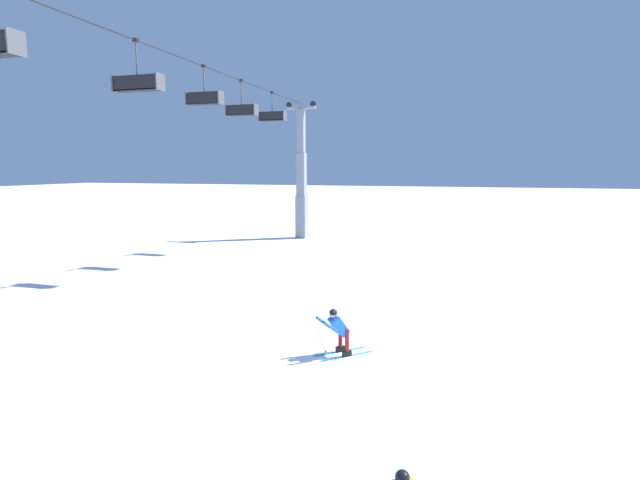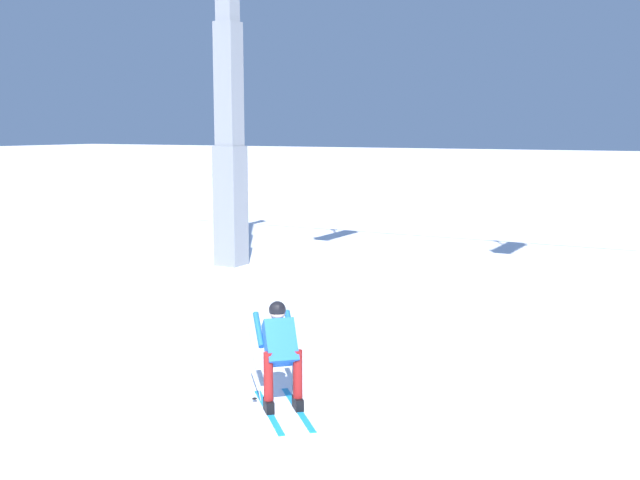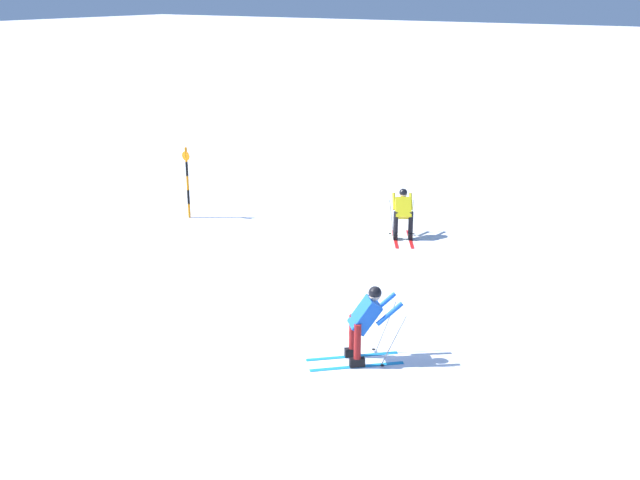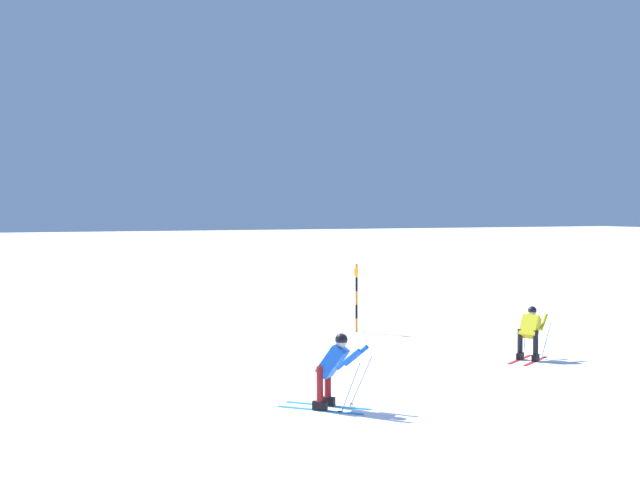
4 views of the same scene
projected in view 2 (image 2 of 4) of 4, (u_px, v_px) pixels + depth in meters
ground_plane at (190, 431)px, 9.92m from camera, size 260.00×260.00×0.00m
skier_carving_main at (280, 348)px, 10.71m from camera, size 1.61×1.66×1.60m
lift_tower_near at (229, 106)px, 21.33m from camera, size 0.71×2.63×10.58m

